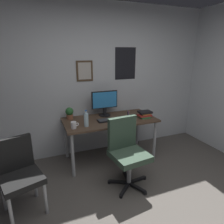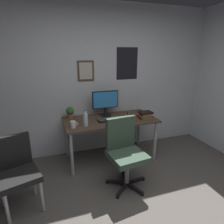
{
  "view_description": "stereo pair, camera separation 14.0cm",
  "coord_description": "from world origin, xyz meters",
  "px_view_note": "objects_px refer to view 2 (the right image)",
  "views": [
    {
      "loc": [
        -1.01,
        -1.18,
        1.79
      ],
      "look_at": [
        0.08,
        1.6,
        0.87
      ],
      "focal_mm": 31.36,
      "sensor_mm": 36.0,
      "label": 1
    },
    {
      "loc": [
        -0.88,
        -1.23,
        1.79
      ],
      "look_at": [
        0.08,
        1.6,
        0.87
      ],
      "focal_mm": 31.36,
      "sensor_mm": 36.0,
      "label": 2
    }
  ],
  "objects_px": {
    "side_chair": "(17,169)",
    "water_bottle": "(86,119)",
    "computer_mouse": "(127,117)",
    "potted_plant": "(70,112)",
    "keyboard": "(111,120)",
    "pen_cup": "(128,120)",
    "office_chair": "(125,149)",
    "monitor": "(105,102)",
    "book_stack_left": "(145,115)",
    "coffee_mug_near": "(73,124)"
  },
  "relations": [
    {
      "from": "monitor",
      "to": "coffee_mug_near",
      "type": "height_order",
      "value": "monitor"
    },
    {
      "from": "monitor",
      "to": "pen_cup",
      "type": "xyz_separation_m",
      "value": [
        0.21,
        -0.49,
        -0.19
      ]
    },
    {
      "from": "side_chair",
      "to": "book_stack_left",
      "type": "bearing_deg",
      "value": 16.58
    },
    {
      "from": "keyboard",
      "to": "pen_cup",
      "type": "height_order",
      "value": "pen_cup"
    },
    {
      "from": "keyboard",
      "to": "potted_plant",
      "type": "xyz_separation_m",
      "value": [
        -0.61,
        0.32,
        0.09
      ]
    },
    {
      "from": "office_chair",
      "to": "side_chair",
      "type": "distance_m",
      "value": 1.34
    },
    {
      "from": "coffee_mug_near",
      "to": "computer_mouse",
      "type": "bearing_deg",
      "value": 9.22
    },
    {
      "from": "side_chair",
      "to": "potted_plant",
      "type": "bearing_deg",
      "value": 52.42
    },
    {
      "from": "coffee_mug_near",
      "to": "potted_plant",
      "type": "distance_m",
      "value": 0.46
    },
    {
      "from": "office_chair",
      "to": "potted_plant",
      "type": "xyz_separation_m",
      "value": [
        -0.59,
        0.97,
        0.3
      ]
    },
    {
      "from": "keyboard",
      "to": "potted_plant",
      "type": "bearing_deg",
      "value": 152.02
    },
    {
      "from": "monitor",
      "to": "computer_mouse",
      "type": "xyz_separation_m",
      "value": [
        0.3,
        -0.26,
        -0.22
      ]
    },
    {
      "from": "monitor",
      "to": "pen_cup",
      "type": "distance_m",
      "value": 0.57
    },
    {
      "from": "coffee_mug_near",
      "to": "potted_plant",
      "type": "relative_size",
      "value": 0.6
    },
    {
      "from": "monitor",
      "to": "keyboard",
      "type": "xyz_separation_m",
      "value": [
        0.0,
        -0.28,
        -0.23
      ]
    },
    {
      "from": "office_chair",
      "to": "side_chair",
      "type": "relative_size",
      "value": 1.09
    },
    {
      "from": "office_chair",
      "to": "monitor",
      "type": "distance_m",
      "value": 1.03
    },
    {
      "from": "coffee_mug_near",
      "to": "water_bottle",
      "type": "bearing_deg",
      "value": 4.43
    },
    {
      "from": "keyboard",
      "to": "book_stack_left",
      "type": "distance_m",
      "value": 0.6
    },
    {
      "from": "keyboard",
      "to": "coffee_mug_near",
      "type": "height_order",
      "value": "coffee_mug_near"
    },
    {
      "from": "book_stack_left",
      "to": "coffee_mug_near",
      "type": "bearing_deg",
      "value": -177.25
    },
    {
      "from": "monitor",
      "to": "keyboard",
      "type": "height_order",
      "value": "monitor"
    },
    {
      "from": "book_stack_left",
      "to": "keyboard",
      "type": "bearing_deg",
      "value": 173.03
    },
    {
      "from": "office_chair",
      "to": "water_bottle",
      "type": "xyz_separation_m",
      "value": [
        -0.42,
        0.53,
        0.3
      ]
    },
    {
      "from": "side_chair",
      "to": "water_bottle",
      "type": "xyz_separation_m",
      "value": [
        0.92,
        0.54,
        0.33
      ]
    },
    {
      "from": "monitor",
      "to": "potted_plant",
      "type": "bearing_deg",
      "value": 176.27
    },
    {
      "from": "keyboard",
      "to": "computer_mouse",
      "type": "relative_size",
      "value": 3.91
    },
    {
      "from": "monitor",
      "to": "pen_cup",
      "type": "relative_size",
      "value": 2.3
    },
    {
      "from": "computer_mouse",
      "to": "potted_plant",
      "type": "height_order",
      "value": "potted_plant"
    },
    {
      "from": "keyboard",
      "to": "book_stack_left",
      "type": "xyz_separation_m",
      "value": [
        0.59,
        -0.07,
        0.04
      ]
    },
    {
      "from": "potted_plant",
      "to": "monitor",
      "type": "bearing_deg",
      "value": -3.73
    },
    {
      "from": "keyboard",
      "to": "coffee_mug_near",
      "type": "distance_m",
      "value": 0.64
    },
    {
      "from": "monitor",
      "to": "water_bottle",
      "type": "xyz_separation_m",
      "value": [
        -0.43,
        -0.4,
        -0.13
      ]
    },
    {
      "from": "side_chair",
      "to": "computer_mouse",
      "type": "relative_size",
      "value": 7.95
    },
    {
      "from": "office_chair",
      "to": "coffee_mug_near",
      "type": "xyz_separation_m",
      "value": [
        -0.61,
        0.52,
        0.25
      ]
    },
    {
      "from": "computer_mouse",
      "to": "water_bottle",
      "type": "distance_m",
      "value": 0.75
    },
    {
      "from": "side_chair",
      "to": "book_stack_left",
      "type": "height_order",
      "value": "side_chair"
    },
    {
      "from": "office_chair",
      "to": "pen_cup",
      "type": "xyz_separation_m",
      "value": [
        0.23,
        0.44,
        0.25
      ]
    },
    {
      "from": "book_stack_left",
      "to": "pen_cup",
      "type": "bearing_deg",
      "value": -159.96
    },
    {
      "from": "monitor",
      "to": "computer_mouse",
      "type": "relative_size",
      "value": 4.18
    },
    {
      "from": "office_chair",
      "to": "water_bottle",
      "type": "height_order",
      "value": "water_bottle"
    },
    {
      "from": "keyboard",
      "to": "water_bottle",
      "type": "distance_m",
      "value": 0.46
    },
    {
      "from": "office_chair",
      "to": "book_stack_left",
      "type": "distance_m",
      "value": 0.88
    },
    {
      "from": "pen_cup",
      "to": "book_stack_left",
      "type": "bearing_deg",
      "value": 20.04
    },
    {
      "from": "monitor",
      "to": "potted_plant",
      "type": "xyz_separation_m",
      "value": [
        -0.61,
        0.04,
        -0.14
      ]
    },
    {
      "from": "computer_mouse",
      "to": "keyboard",
      "type": "bearing_deg",
      "value": -176.4
    },
    {
      "from": "office_chair",
      "to": "monitor",
      "type": "height_order",
      "value": "monitor"
    },
    {
      "from": "keyboard",
      "to": "office_chair",
      "type": "bearing_deg",
      "value": -91.38
    },
    {
      "from": "coffee_mug_near",
      "to": "potted_plant",
      "type": "bearing_deg",
      "value": 87.7
    },
    {
      "from": "water_bottle",
      "to": "monitor",
      "type": "bearing_deg",
      "value": 42.62
    }
  ]
}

